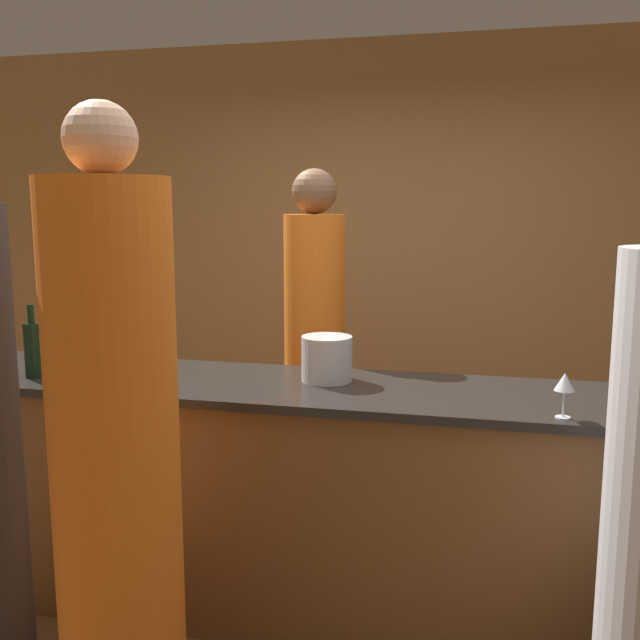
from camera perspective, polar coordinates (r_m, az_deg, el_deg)
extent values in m
plane|color=brown|center=(3.26, 1.64, -22.56)|extent=(14.00, 14.00, 0.00)
cube|color=#A37547|center=(4.88, 6.81, 5.41)|extent=(8.00, 0.06, 2.80)
cube|color=brown|center=(3.03, 1.68, -14.81)|extent=(3.60, 0.59, 0.96)
cube|color=black|center=(2.87, 1.73, -5.68)|extent=(3.66, 0.65, 0.03)
cylinder|color=orange|center=(3.62, -0.44, -4.90)|extent=(0.30, 0.30, 1.67)
sphere|color=brown|center=(3.51, -0.45, 10.25)|extent=(0.22, 0.22, 0.22)
cylinder|color=orange|center=(2.37, -16.00, -11.32)|extent=(0.40, 0.40, 1.80)
sphere|color=tan|center=(2.23, -17.17, 13.75)|extent=(0.22, 0.22, 0.22)
cylinder|color=black|center=(3.23, -21.97, -2.26)|extent=(0.07, 0.07, 0.23)
cylinder|color=black|center=(3.20, -22.14, 0.46)|extent=(0.03, 0.03, 0.08)
cylinder|color=#19381E|center=(3.40, -14.20, -1.53)|extent=(0.07, 0.07, 0.21)
cylinder|color=#19381E|center=(3.37, -14.30, 0.88)|extent=(0.03, 0.03, 0.08)
cylinder|color=silver|center=(2.94, 0.54, -3.11)|extent=(0.21, 0.21, 0.19)
cylinder|color=silver|center=(2.59, 18.85, -7.38)|extent=(0.05, 0.05, 0.01)
cylinder|color=silver|center=(2.57, 18.90, -6.35)|extent=(0.01, 0.01, 0.09)
cone|color=silver|center=(2.55, 18.99, -4.69)|extent=(0.07, 0.07, 0.06)
cylinder|color=silver|center=(2.92, -15.64, -5.33)|extent=(0.05, 0.05, 0.01)
cylinder|color=silver|center=(2.91, -15.69, -4.32)|extent=(0.01, 0.01, 0.10)
cone|color=silver|center=(2.89, -15.76, -2.80)|extent=(0.08, 0.08, 0.06)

